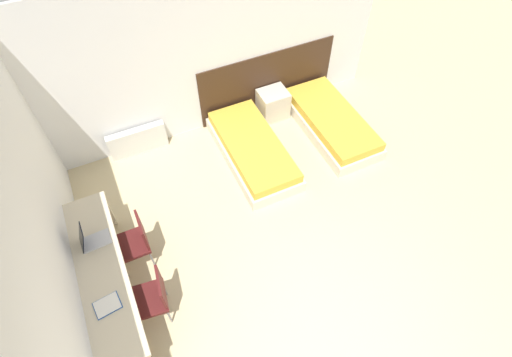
{
  "coord_description": "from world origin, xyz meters",
  "views": [
    {
      "loc": [
        -1.45,
        -0.86,
        4.95
      ],
      "look_at": [
        0.0,
        2.22,
        0.55
      ],
      "focal_mm": 28.0,
      "sensor_mm": 36.0,
      "label": 1
    }
  ],
  "objects_px": {
    "nightstand": "(273,104)",
    "chair_near_notebook": "(152,296)",
    "bed_near_door": "(331,123)",
    "chair_near_laptop": "(135,241)",
    "bed_near_window": "(253,150)",
    "laptop": "(91,240)"
  },
  "relations": [
    {
      "from": "bed_near_window",
      "to": "nightstand",
      "type": "relative_size",
      "value": 3.74
    },
    {
      "from": "nightstand",
      "to": "chair_near_notebook",
      "type": "relative_size",
      "value": 0.62
    },
    {
      "from": "chair_near_laptop",
      "to": "chair_near_notebook",
      "type": "xyz_separation_m",
      "value": [
        -0.0,
        -0.8,
        0.0
      ]
    },
    {
      "from": "bed_near_door",
      "to": "chair_near_laptop",
      "type": "height_order",
      "value": "chair_near_laptop"
    },
    {
      "from": "nightstand",
      "to": "bed_near_window",
      "type": "bearing_deg",
      "value": -134.24
    },
    {
      "from": "bed_near_window",
      "to": "nightstand",
      "type": "xyz_separation_m",
      "value": [
        0.74,
        0.76,
        0.08
      ]
    },
    {
      "from": "nightstand",
      "to": "chair_near_laptop",
      "type": "height_order",
      "value": "chair_near_laptop"
    },
    {
      "from": "bed_near_door",
      "to": "chair_near_laptop",
      "type": "distance_m",
      "value": 3.74
    },
    {
      "from": "chair_near_notebook",
      "to": "laptop",
      "type": "bearing_deg",
      "value": 125.55
    },
    {
      "from": "nightstand",
      "to": "chair_near_notebook",
      "type": "height_order",
      "value": "chair_near_notebook"
    },
    {
      "from": "nightstand",
      "to": "laptop",
      "type": "relative_size",
      "value": 1.48
    },
    {
      "from": "bed_near_window",
      "to": "chair_near_laptop",
      "type": "bearing_deg",
      "value": -154.63
    },
    {
      "from": "bed_near_door",
      "to": "laptop",
      "type": "xyz_separation_m",
      "value": [
        -4.02,
        -1.0,
        0.64
      ]
    },
    {
      "from": "bed_near_window",
      "to": "nightstand",
      "type": "bearing_deg",
      "value": 45.76
    },
    {
      "from": "chair_near_notebook",
      "to": "laptop",
      "type": "xyz_separation_m",
      "value": [
        -0.43,
        0.81,
        0.35
      ]
    },
    {
      "from": "chair_near_notebook",
      "to": "bed_near_window",
      "type": "bearing_deg",
      "value": 47.72
    },
    {
      "from": "bed_near_door",
      "to": "bed_near_window",
      "type": "bearing_deg",
      "value": 180.0
    },
    {
      "from": "bed_near_window",
      "to": "laptop",
      "type": "relative_size",
      "value": 5.54
    },
    {
      "from": "bed_near_door",
      "to": "chair_near_notebook",
      "type": "xyz_separation_m",
      "value": [
        -3.59,
        -1.8,
        0.29
      ]
    },
    {
      "from": "bed_near_door",
      "to": "chair_near_notebook",
      "type": "distance_m",
      "value": 4.03
    },
    {
      "from": "chair_near_laptop",
      "to": "chair_near_notebook",
      "type": "height_order",
      "value": "same"
    },
    {
      "from": "nightstand",
      "to": "chair_near_notebook",
      "type": "xyz_separation_m",
      "value": [
        -2.85,
        -2.56,
        0.21
      ]
    }
  ]
}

